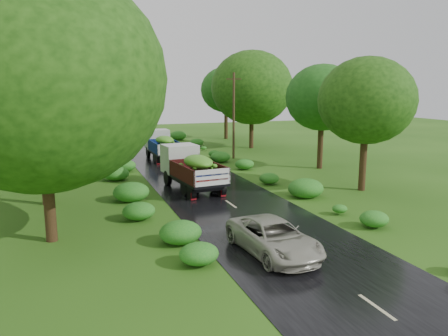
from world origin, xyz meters
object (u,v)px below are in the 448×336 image
truck_near (190,166)px  truck_far (161,144)px  car (274,237)px  utility_pole (234,115)px

truck_near → truck_far: bearing=80.8°
truck_far → truck_near: bearing=-94.2°
car → utility_pole: utility_pole is taller
utility_pole → truck_near: bearing=-100.4°
truck_near → truck_far: (0.65, 11.78, -0.06)m
truck_near → car: size_ratio=1.35×
truck_far → utility_pole: size_ratio=0.79×
truck_far → utility_pole: utility_pole is taller
truck_far → car: (-0.55, -23.30, -0.72)m
car → truck_near: bearing=86.2°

